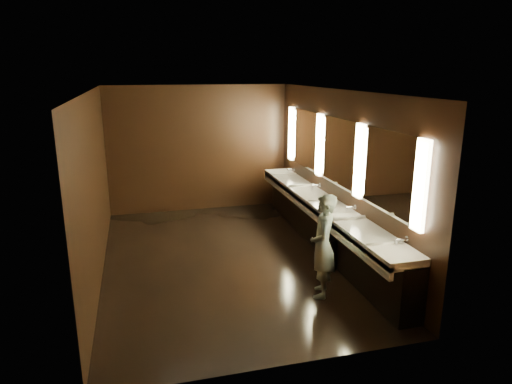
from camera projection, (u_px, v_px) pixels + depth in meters
floor at (226, 259)px, 7.76m from camera, size 6.00×6.00×0.00m
ceiling at (223, 91)px, 7.03m from camera, size 4.00×6.00×0.02m
wall_back at (199, 149)px, 10.19m from camera, size 4.00×0.02×2.80m
wall_front at (281, 246)px, 4.59m from camera, size 4.00×0.02×2.80m
wall_left at (95, 187)px, 6.90m from camera, size 0.02×6.00×2.80m
wall_right at (338, 172)px, 7.88m from camera, size 0.02×6.00×2.80m
sink_counter at (325, 223)px, 8.07m from camera, size 0.55×5.40×1.01m
mirror_band at (338, 152)px, 7.79m from camera, size 0.06×5.03×1.15m
person at (323, 246)px, 6.35m from camera, size 0.53×0.63×1.48m
trash_bin at (329, 252)px, 7.42m from camera, size 0.39×0.39×0.50m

